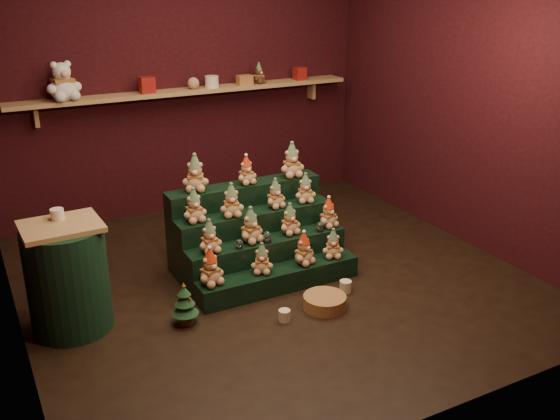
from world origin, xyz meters
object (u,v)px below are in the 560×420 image
snow_globe_b (267,237)px  wicker_basket (325,302)px  snow_globe_c (320,227)px  brown_bear (259,74)px  riser_tier_front (279,279)px  mini_christmas_tree (185,304)px  side_table (68,278)px  mug_right (346,286)px  mug_left (284,315)px  snow_globe_a (239,244)px  white_bear (62,76)px

snow_globe_b → wicker_basket: bearing=-72.4°
snow_globe_c → brown_bear: size_ratio=0.41×
riser_tier_front → brown_bear: 2.57m
mini_christmas_tree → snow_globe_b: bearing=20.8°
wicker_basket → side_table: bearing=160.6°
mug_right → riser_tier_front: bearing=146.7°
mug_left → brown_bear: 3.03m
riser_tier_front → brown_bear: bearing=67.9°
riser_tier_front → snow_globe_a: bearing=150.2°
snow_globe_b → white_bear: size_ratio=0.21×
snow_globe_b → snow_globe_c: snow_globe_b is taller
snow_globe_c → side_table: 2.09m
side_table → mini_christmas_tree: bearing=-26.9°
snow_globe_b → mug_left: snow_globe_b is taller
snow_globe_b → wicker_basket: 0.72m
mug_left → brown_bear: size_ratio=0.42×
snow_globe_a → mini_christmas_tree: bearing=-151.5°
snow_globe_a → riser_tier_front: bearing=-29.8°
brown_bear → snow_globe_a: bearing=-145.5°
mug_right → side_table: bearing=166.9°
side_table → brown_bear: brown_bear is taller
riser_tier_front → white_bear: (-1.20, 2.03, 1.46)m
snow_globe_a → mug_right: (0.73, -0.46, -0.35)m
brown_bear → mug_right: bearing=-124.1°
snow_globe_c → side_table: side_table is taller
side_table → wicker_basket: side_table is taller
riser_tier_front → snow_globe_c: 0.59m
snow_globe_a → mini_christmas_tree: 0.71m
mug_left → white_bear: 3.08m
snow_globe_b → mug_right: bearing=-43.7°
snow_globe_a → mug_left: 0.72m
side_table → snow_globe_b: bearing=-2.9°
mini_christmas_tree → brown_bear: 3.04m
snow_globe_c → wicker_basket: snow_globe_c is taller
snow_globe_b → brown_bear: 2.29m
snow_globe_b → snow_globe_a: bearing=180.0°
wicker_basket → mug_left: bearing=-176.5°
snow_globe_c → wicker_basket: (-0.31, -0.60, -0.35)m
snow_globe_c → mug_left: snow_globe_c is taller
mini_christmas_tree → mug_right: 1.33m
riser_tier_front → white_bear: bearing=120.5°
snow_globe_b → mini_christmas_tree: snow_globe_b is taller
snow_globe_a → wicker_basket: snow_globe_a is taller
wicker_basket → snow_globe_a: bearing=126.5°
snow_globe_c → brown_bear: 2.16m
mug_right → mini_christmas_tree: bearing=174.1°
side_table → white_bear: bearing=75.2°
snow_globe_a → side_table: side_table is taller
snow_globe_c → mug_left: (-0.68, -0.62, -0.36)m
mug_left → mug_right: size_ratio=0.92×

